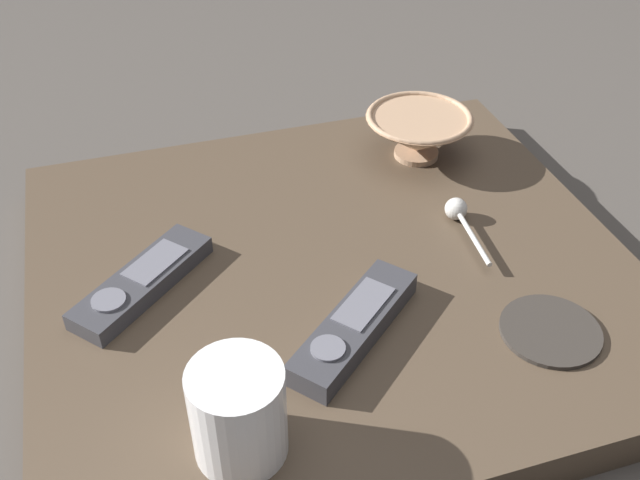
# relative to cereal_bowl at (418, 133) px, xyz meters

# --- Properties ---
(ground_plane) EXTENTS (6.00, 6.00, 0.00)m
(ground_plane) POSITION_rel_cereal_bowl_xyz_m (-0.18, 0.18, -0.08)
(ground_plane) COLOR #47423D
(table) EXTENTS (0.61, 0.67, 0.05)m
(table) POSITION_rel_cereal_bowl_xyz_m (-0.18, 0.18, -0.06)
(table) COLOR #4C3D2D
(table) RESTS_ON ground
(cereal_bowl) EXTENTS (0.14, 0.14, 0.06)m
(cereal_bowl) POSITION_rel_cereal_bowl_xyz_m (0.00, 0.00, 0.00)
(cereal_bowl) COLOR tan
(cereal_bowl) RESTS_ON table
(coffee_mug) EXTENTS (0.08, 0.08, 0.09)m
(coffee_mug) POSITION_rel_cereal_bowl_xyz_m (-0.39, 0.33, 0.01)
(coffee_mug) COLOR white
(coffee_mug) RESTS_ON table
(teaspoon) EXTENTS (0.12, 0.03, 0.03)m
(teaspoon) POSITION_rel_cereal_bowl_xyz_m (-0.15, 0.01, -0.02)
(teaspoon) COLOR silver
(teaspoon) RESTS_ON table
(tv_remote_near) EXTENTS (0.16, 0.17, 0.02)m
(tv_remote_near) POSITION_rel_cereal_bowl_xyz_m (-0.16, 0.39, -0.03)
(tv_remote_near) COLOR #38383D
(tv_remote_near) RESTS_ON table
(tv_remote_far) EXTENTS (0.15, 0.17, 0.03)m
(tv_remote_far) POSITION_rel_cereal_bowl_xyz_m (-0.29, 0.19, -0.02)
(tv_remote_far) COLOR #38383D
(tv_remote_far) RESTS_ON table
(drink_coaster) EXTENTS (0.10, 0.10, 0.01)m
(drink_coaster) POSITION_rel_cereal_bowl_xyz_m (-0.35, 0.00, -0.03)
(drink_coaster) COLOR #332D28
(drink_coaster) RESTS_ON table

